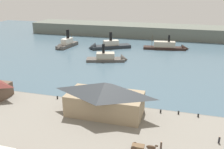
% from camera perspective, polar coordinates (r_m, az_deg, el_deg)
% --- Properties ---
extents(ground_plane, '(320.00, 320.00, 0.00)m').
position_cam_1_polar(ground_plane, '(77.06, -0.27, -6.19)').
color(ground_plane, '#476070').
extents(quay_promenade, '(110.00, 36.00, 1.20)m').
position_cam_1_polar(quay_promenade, '(58.74, -6.43, -14.65)').
color(quay_promenade, gray).
rests_on(quay_promenade, ground).
extents(seawall_edge, '(110.00, 0.80, 1.00)m').
position_cam_1_polar(seawall_edge, '(73.75, -1.05, -7.01)').
color(seawall_edge, '#666159').
rests_on(seawall_edge, ground).
extents(ferry_shed_west_terminal, '(20.33, 10.31, 8.99)m').
position_cam_1_polar(ferry_shed_west_terminal, '(65.57, -1.65, -5.47)').
color(ferry_shed_west_terminal, '#998466').
rests_on(ferry_shed_west_terminal, quay_promenade).
extents(horse_cart, '(5.52, 1.60, 1.87)m').
position_cam_1_polar(horse_cart, '(53.91, 7.18, -16.22)').
color(horse_cart, brown).
rests_on(horse_cart, quay_promenade).
extents(pedestrian_at_waters_edge, '(0.42, 0.42, 1.69)m').
position_cam_1_polar(pedestrian_at_waters_edge, '(55.17, 11.29, -15.74)').
color(pedestrian_at_waters_edge, '#4C3D33').
rests_on(pedestrian_at_waters_edge, quay_promenade).
extents(pedestrian_standing_center, '(0.42, 0.42, 1.71)m').
position_cam_1_polar(pedestrian_standing_center, '(60.44, 23.53, -13.72)').
color(pedestrian_standing_center, '#232328').
rests_on(pedestrian_standing_center, quay_promenade).
extents(mooring_post_center_west, '(0.44, 0.44, 0.90)m').
position_cam_1_polar(mooring_post_center_west, '(69.50, 19.32, -8.92)').
color(mooring_post_center_west, black).
rests_on(mooring_post_center_west, quay_promenade).
extents(mooring_post_center_east, '(0.44, 0.44, 0.90)m').
position_cam_1_polar(mooring_post_center_east, '(69.41, 15.12, -8.49)').
color(mooring_post_center_east, black).
rests_on(mooring_post_center_east, quay_promenade).
extents(mooring_post_east, '(0.44, 0.44, 0.90)m').
position_cam_1_polar(mooring_post_east, '(68.99, 11.18, -8.34)').
color(mooring_post_east, black).
rests_on(mooring_post_east, quay_promenade).
extents(mooring_post_west, '(0.44, 0.44, 0.90)m').
position_cam_1_polar(mooring_post_west, '(77.53, -12.51, -5.18)').
color(mooring_post_west, black).
rests_on(mooring_post_west, quay_promenade).
extents(ferry_near_quay, '(7.33, 18.64, 11.41)m').
position_cam_1_polar(ferry_near_quay, '(147.42, -10.65, 6.91)').
color(ferry_near_quay, '#514C47').
rests_on(ferry_near_quay, ground).
extents(ferry_moored_west, '(25.99, 8.31, 9.84)m').
position_cam_1_polar(ferry_moored_west, '(144.18, 13.05, 6.29)').
color(ferry_moored_west, black).
rests_on(ferry_moored_west, ground).
extents(ferry_approaching_east, '(24.04, 17.70, 11.34)m').
position_cam_1_polar(ferry_approaching_east, '(142.44, -1.40, 6.61)').
color(ferry_approaching_east, '#23282D').
rests_on(ferry_approaching_east, ground).
extents(ferry_mid_harbor, '(20.52, 10.96, 10.28)m').
position_cam_1_polar(ferry_mid_harbor, '(118.22, -0.34, 3.83)').
color(ferry_mid_harbor, '#514C47').
rests_on(ferry_mid_harbor, ground).
extents(far_headland, '(180.00, 24.00, 8.00)m').
position_cam_1_polar(far_headland, '(180.13, 9.61, 9.91)').
color(far_headland, '#60665B').
rests_on(far_headland, ground).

